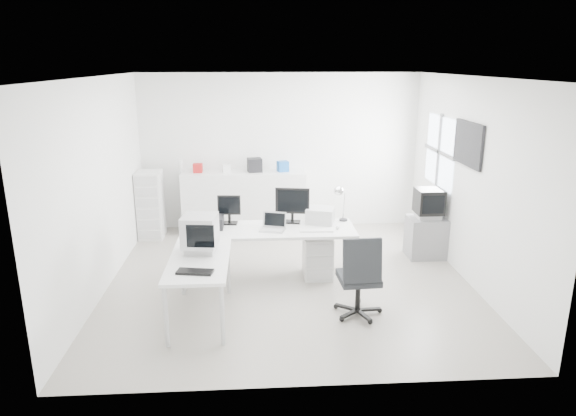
{
  "coord_description": "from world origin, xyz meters",
  "views": [
    {
      "loc": [
        -0.44,
        -6.72,
        3.0
      ],
      "look_at": [
        0.0,
        0.2,
        1.0
      ],
      "focal_mm": 32.0,
      "sensor_mm": 36.0,
      "label": 1
    }
  ],
  "objects": [
    {
      "name": "black_keyboard",
      "position": [
        -1.13,
        -1.44,
        0.76
      ],
      "size": [
        0.42,
        0.23,
        0.03
      ],
      "primitive_type": "cube",
      "rotation": [
        0.0,
        0.0,
        -0.18
      ],
      "color": "black",
      "rests_on": "side_desk"
    },
    {
      "name": "lcd_monitor_small",
      "position": [
        -0.83,
        0.31,
        0.95
      ],
      "size": [
        0.34,
        0.21,
        0.41
      ],
      "primitive_type": null,
      "rotation": [
        0.0,
        0.0,
        -0.09
      ],
      "color": "black",
      "rests_on": "main_desk"
    },
    {
      "name": "tv_cabinet",
      "position": [
        2.22,
        0.76,
        0.32
      ],
      "size": [
        0.58,
        0.48,
        0.64
      ],
      "primitive_type": "cube",
      "color": "slate",
      "rests_on": "floor"
    },
    {
      "name": "window",
      "position": [
        2.48,
        1.2,
        1.6
      ],
      "size": [
        0.02,
        1.2,
        1.1
      ],
      "primitive_type": null,
      "color": "white",
      "rests_on": "right_wall"
    },
    {
      "name": "floor",
      "position": [
        0.0,
        0.0,
        0.0
      ],
      "size": [
        5.0,
        5.0,
        0.01
      ],
      "primitive_type": "cube",
      "color": "beige",
      "rests_on": "ground"
    },
    {
      "name": "laser_printer",
      "position": [
        0.47,
        0.28,
        0.86
      ],
      "size": [
        0.46,
        0.42,
        0.22
      ],
      "primitive_type": "cube",
      "rotation": [
        0.0,
        0.0,
        -0.29
      ],
      "color": "#B2B2B2",
      "rests_on": "main_desk"
    },
    {
      "name": "sideboard",
      "position": [
        -0.66,
        2.24,
        0.55
      ],
      "size": [
        2.19,
        0.55,
        1.09
      ],
      "primitive_type": "cube",
      "color": "silver",
      "rests_on": "floor"
    },
    {
      "name": "office_chair",
      "position": [
        0.77,
        -1.09,
        0.53
      ],
      "size": [
        0.64,
        0.64,
        1.06
      ],
      "primitive_type": null,
      "rotation": [
        0.0,
        0.0,
        0.05
      ],
      "color": "#26292B",
      "rests_on": "floor"
    },
    {
      "name": "lcd_monitor_large",
      "position": [
        0.07,
        0.31,
        1.0
      ],
      "size": [
        0.51,
        0.28,
        0.51
      ],
      "primitive_type": null,
      "rotation": [
        0.0,
        0.0,
        -0.18
      ],
      "color": "black",
      "rests_on": "main_desk"
    },
    {
      "name": "clutter_bottle",
      "position": [
        -1.76,
        2.28,
        1.2
      ],
      "size": [
        0.07,
        0.07,
        0.22
      ],
      "primitive_type": "cylinder",
      "color": "silver",
      "rests_on": "sideboard"
    },
    {
      "name": "white_mouse",
      "position": [
        0.67,
        -0.04,
        0.78
      ],
      "size": [
        0.05,
        0.05,
        0.05
      ],
      "primitive_type": "sphere",
      "color": "silver",
      "rests_on": "main_desk"
    },
    {
      "name": "crt_tv",
      "position": [
        2.22,
        0.76,
        0.86
      ],
      "size": [
        0.5,
        0.48,
        0.45
      ],
      "primitive_type": null,
      "color": "black",
      "rests_on": "tv_cabinet"
    },
    {
      "name": "drawer_pedestal",
      "position": [
        0.42,
        0.11,
        0.3
      ],
      "size": [
        0.4,
        0.5,
        0.6
      ],
      "primitive_type": "cube",
      "color": "silver",
      "rests_on": "floor"
    },
    {
      "name": "right_wall",
      "position": [
        2.5,
        0.0,
        1.4
      ],
      "size": [
        0.02,
        5.0,
        2.8
      ],
      "primitive_type": "cube",
      "color": "silver",
      "rests_on": "floor"
    },
    {
      "name": "main_desk",
      "position": [
        -0.28,
        0.06,
        0.38
      ],
      "size": [
        2.4,
        0.8,
        0.75
      ],
      "primitive_type": null,
      "color": "silver",
      "rests_on": "floor"
    },
    {
      "name": "desk_lamp",
      "position": [
        0.82,
        0.36,
        0.97
      ],
      "size": [
        0.16,
        0.16,
        0.45
      ],
      "primitive_type": null,
      "rotation": [
        0.0,
        0.0,
        -0.04
      ],
      "color": "silver",
      "rests_on": "main_desk"
    },
    {
      "name": "clutter_box_d",
      "position": [
        0.04,
        2.24,
        1.19
      ],
      "size": [
        0.22,
        0.21,
        0.18
      ],
      "primitive_type": "cube",
      "rotation": [
        0.0,
        0.0,
        0.3
      ],
      "color": "#16519D",
      "rests_on": "sideboard"
    },
    {
      "name": "filing_cabinet",
      "position": [
        -2.28,
        1.99,
        0.59
      ],
      "size": [
        0.41,
        0.49,
        1.17
      ],
      "primitive_type": "cube",
      "color": "silver",
      "rests_on": "floor"
    },
    {
      "name": "crt_monitor",
      "position": [
        -1.13,
        -0.79,
        0.99
      ],
      "size": [
        0.46,
        0.46,
        0.48
      ],
      "primitive_type": null,
      "rotation": [
        0.0,
        0.0,
        -0.12
      ],
      "color": "#B7B7BA",
      "rests_on": "side_desk"
    },
    {
      "name": "clutter_box_a",
      "position": [
        -1.46,
        2.24,
        1.17
      ],
      "size": [
        0.16,
        0.14,
        0.16
      ],
      "primitive_type": "cube",
      "rotation": [
        0.0,
        0.0,
        -0.01
      ],
      "color": "#A61718",
      "rests_on": "sideboard"
    },
    {
      "name": "back_wall",
      "position": [
        0.0,
        2.5,
        1.4
      ],
      "size": [
        5.0,
        0.02,
        2.8
      ],
      "primitive_type": "cube",
      "color": "silver",
      "rests_on": "floor"
    },
    {
      "name": "white_keyboard",
      "position": [
        0.37,
        -0.09,
        0.76
      ],
      "size": [
        0.47,
        0.16,
        0.02
      ],
      "primitive_type": "cube",
      "rotation": [
        0.0,
        0.0,
        -0.03
      ],
      "color": "silver",
      "rests_on": "main_desk"
    },
    {
      "name": "clutter_box_c",
      "position": [
        -0.46,
        2.24,
        1.22
      ],
      "size": [
        0.28,
        0.26,
        0.24
      ],
      "primitive_type": "cube",
      "rotation": [
        0.0,
        0.0,
        0.18
      ],
      "color": "black",
      "rests_on": "sideboard"
    },
    {
      "name": "left_wall",
      "position": [
        -2.5,
        0.0,
        1.4
      ],
      "size": [
        0.02,
        5.0,
        2.8
      ],
      "primitive_type": "cube",
      "color": "silver",
      "rests_on": "floor"
    },
    {
      "name": "side_desk",
      "position": [
        -1.13,
        -1.04,
        0.38
      ],
      "size": [
        0.7,
        1.4,
        0.75
      ],
      "primitive_type": null,
      "color": "silver",
      "rests_on": "floor"
    },
    {
      "name": "clutter_box_b",
      "position": [
        -0.96,
        2.24,
        1.16
      ],
      "size": [
        0.16,
        0.14,
        0.14
      ],
      "primitive_type": "cube",
      "rotation": [
        0.0,
        0.0,
        0.22
      ],
      "color": "silver",
      "rests_on": "sideboard"
    },
    {
      "name": "laptop",
      "position": [
        -0.23,
        -0.04,
        0.85
      ],
      "size": [
        0.38,
        0.38,
        0.2
      ],
      "primitive_type": null,
      "rotation": [
        0.0,
        0.0,
        -0.29
      ],
      "color": "#B7B7BA",
      "rests_on": "main_desk"
    },
    {
      "name": "wall_picture",
      "position": [
        2.47,
        0.1,
        1.9
      ],
      "size": [
        0.04,
        0.9,
        0.6
      ],
      "primitive_type": null,
      "color": "black",
      "rests_on": "right_wall"
    },
    {
      "name": "ceiling",
      "position": [
        0.0,
        0.0,
        2.8
      ],
      "size": [
        5.0,
        5.0,
        0.01
      ],
      "primitive_type": "cube",
      "color": "white",
      "rests_on": "back_wall"
    },
    {
      "name": "inkjet_printer",
      "position": [
        -1.13,
        0.16,
        0.83
      ],
      "size": [
        0.45,
        0.35,
        0.16
      ],
      "primitive_type": "cube",
      "rotation": [
        0.0,
        0.0,
        -0.01
      ],
      "color": "black",
      "rests_on": "main_desk"
    }
  ]
}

